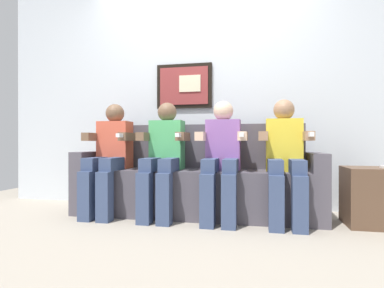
{
  "coord_description": "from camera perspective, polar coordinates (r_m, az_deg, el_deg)",
  "views": [
    {
      "loc": [
        0.6,
        -2.72,
        0.71
      ],
      "look_at": [
        0.0,
        0.15,
        0.7
      ],
      "focal_mm": 29.39,
      "sensor_mm": 36.0,
      "label": 1
    }
  ],
  "objects": [
    {
      "name": "person_leftmost",
      "position": [
        3.22,
        -14.71,
        -1.67
      ],
      "size": [
        0.46,
        0.56,
        1.11
      ],
      "color": "#D8593F",
      "rests_on": "ground_plane"
    },
    {
      "name": "person_rightmost",
      "position": [
        2.89,
        16.53,
        -1.89
      ],
      "size": [
        0.46,
        0.56,
        1.11
      ],
      "color": "yellow",
      "rests_on": "ground_plane"
    },
    {
      "name": "ground_plane",
      "position": [
        2.88,
        -0.63,
        -14.09
      ],
      "size": [
        6.22,
        6.22,
        0.0
      ],
      "primitive_type": "plane",
      "color": "#9E9384"
    },
    {
      "name": "person_left_center",
      "position": [
        3.02,
        -5.16,
        -1.79
      ],
      "size": [
        0.46,
        0.56,
        1.11
      ],
      "color": "#4CB266",
      "rests_on": "ground_plane"
    },
    {
      "name": "back_wall_assembly",
      "position": [
        3.59,
        1.96,
        9.69
      ],
      "size": [
        4.78,
        0.1,
        2.6
      ],
      "color": "silver",
      "rests_on": "ground_plane"
    },
    {
      "name": "couch",
      "position": [
        3.13,
        0.67,
        -7.09
      ],
      "size": [
        2.38,
        0.58,
        0.9
      ],
      "color": "#514C56",
      "rests_on": "ground_plane"
    },
    {
      "name": "side_table_right",
      "position": [
        3.12,
        29.52,
        -8.3
      ],
      "size": [
        0.4,
        0.4,
        0.5
      ],
      "color": "brown",
      "rests_on": "ground_plane"
    },
    {
      "name": "person_right_center",
      "position": [
        2.9,
        5.46,
        -1.87
      ],
      "size": [
        0.46,
        0.56,
        1.11
      ],
      "color": "#8C59A5",
      "rests_on": "ground_plane"
    }
  ]
}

